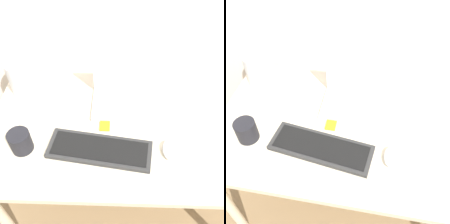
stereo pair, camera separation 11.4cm
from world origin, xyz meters
TOP-DOWN VIEW (x-y plane):
  - desk at (0.00, 0.38)m, footprint 1.31×0.75m
  - laptop at (-0.03, 0.53)m, footprint 0.29×0.22m
  - keyboard at (-0.13, 0.23)m, footprint 0.46×0.21m
  - mouse at (0.17, 0.23)m, footprint 0.06×0.10m
  - vase at (-0.54, 0.60)m, footprint 0.14×0.14m
  - mp3_player at (-0.11, 0.36)m, footprint 0.05×0.06m
  - mug at (-0.46, 0.23)m, footprint 0.09×0.09m

SIDE VIEW (x-z plane):
  - desk at x=0.00m, z-range 0.27..0.98m
  - mp3_player at x=-0.11m, z-range 0.71..0.72m
  - keyboard at x=-0.13m, z-range 0.71..0.73m
  - mouse at x=0.17m, z-range 0.71..0.74m
  - mug at x=-0.46m, z-range 0.71..0.81m
  - laptop at x=-0.03m, z-range 0.64..0.88m
  - vase at x=-0.54m, z-range 0.71..0.96m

